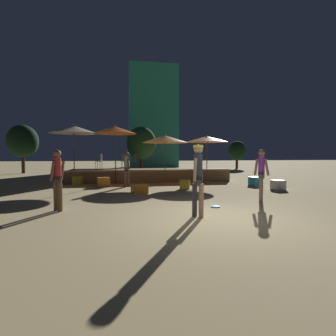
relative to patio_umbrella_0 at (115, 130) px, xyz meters
The scene contains 25 objects.
ground_plane 9.35m from the patio_umbrella_0, 71.85° to the right, with size 120.00×120.00×0.00m, color tan.
wooden_deck 3.65m from the patio_umbrella_0, 39.70° to the left, with size 9.64×3.12×0.77m.
patio_umbrella_0 is the anchor object (origin of this frame).
patio_umbrella_1 5.43m from the patio_umbrella_0, ahead, with size 2.58×2.58×2.81m.
patio_umbrella_2 2.25m from the patio_umbrella_0, behind, with size 2.59×2.59×3.30m.
patio_umbrella_3 2.88m from the patio_umbrella_0, ahead, with size 2.67×2.67×2.81m.
cube_seat_0 3.41m from the patio_umbrella_0, behind, with size 0.57×0.57×0.46m.
cube_seat_1 5.12m from the patio_umbrella_0, 40.05° to the right, with size 0.59×0.59×0.44m.
cube_seat_2 8.84m from the patio_umbrella_0, 26.47° to the right, with size 0.56×0.56×0.45m.
cube_seat_3 4.83m from the patio_umbrella_0, 74.09° to the right, with size 0.73×0.73×0.43m.
cube_seat_4 8.05m from the patio_umbrella_0, 16.08° to the right, with size 0.65×0.65×0.46m.
cube_seat_5 3.02m from the patio_umbrella_0, 118.39° to the right, with size 0.71×0.71×0.46m.
person_0 8.45m from the patio_umbrella_0, 50.98° to the right, with size 0.50×0.32×1.81m.
person_1 7.30m from the patio_umbrella_0, 101.97° to the right, with size 0.39×0.48×1.78m.
person_2 2.52m from the patio_umbrella_0, 67.13° to the right, with size 0.32×0.48×1.77m.
person_3 8.79m from the patio_umbrella_0, 74.27° to the right, with size 0.39×0.44×1.90m.
bistro_chair_0 5.85m from the patio_umbrella_0, 19.05° to the left, with size 0.44×0.44×0.90m.
bistro_chair_1 3.22m from the patio_umbrella_0, 63.79° to the left, with size 0.47×0.47×0.90m.
bistro_chair_2 2.53m from the patio_umbrella_0, 120.61° to the left, with size 0.43×0.43×0.90m.
bistro_chair_3 2.37m from the patio_umbrella_0, 72.73° to the left, with size 0.41×0.42×0.90m.
frisbee_disc 8.34m from the patio_umbrella_0, 65.41° to the right, with size 0.28×0.28×0.03m.
background_tree_0 18.78m from the patio_umbrella_0, 45.06° to the left, with size 2.02×2.02×3.15m.
background_tree_1 9.03m from the patio_umbrella_0, 76.87° to the left, with size 2.64×2.64×4.11m.
background_tree_2 12.62m from the patio_umbrella_0, 130.01° to the left, with size 2.56×2.56×4.19m.
distant_building 19.89m from the patio_umbrella_0, 77.22° to the left, with size 6.14×3.07×12.92m.
Camera 1 is at (-2.36, -6.39, 1.64)m, focal length 28.00 mm.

